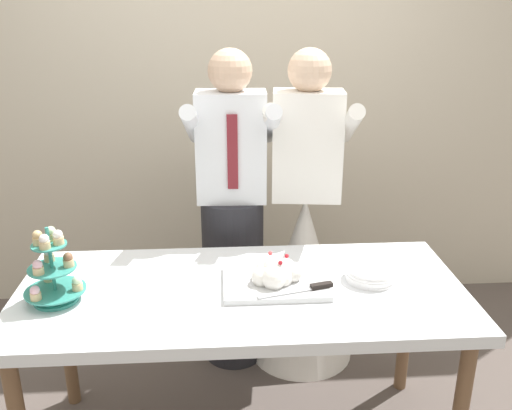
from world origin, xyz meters
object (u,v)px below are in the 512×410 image
at_px(cupcake_stand, 53,272).
at_px(person_bride, 304,257).
at_px(dessert_table, 241,304).
at_px(plate_stack, 371,274).
at_px(main_cake_tray, 275,276).
at_px(person_groom, 233,230).

distance_m(cupcake_stand, person_bride, 1.32).
distance_m(dessert_table, cupcake_stand, 0.74).
height_order(dessert_table, plate_stack, plate_stack).
height_order(dessert_table, cupcake_stand, cupcake_stand).
distance_m(main_cake_tray, person_groom, 0.68).
xyz_separation_m(main_cake_tray, person_groom, (-0.16, 0.65, -0.07)).
distance_m(cupcake_stand, main_cake_tray, 0.86).
height_order(dessert_table, main_cake_tray, main_cake_tray).
xyz_separation_m(cupcake_stand, main_cake_tray, (0.85, 0.06, -0.08)).
height_order(main_cake_tray, person_groom, person_groom).
distance_m(main_cake_tray, plate_stack, 0.40).
bearing_deg(person_groom, main_cake_tray, -76.47).
height_order(dessert_table, person_groom, person_groom).
bearing_deg(cupcake_stand, plate_stack, 4.01).
height_order(person_groom, person_bride, same).
xyz_separation_m(main_cake_tray, plate_stack, (0.40, 0.02, -0.01)).
distance_m(main_cake_tray, person_bride, 0.72).
bearing_deg(cupcake_stand, person_bride, 33.65).
bearing_deg(plate_stack, dessert_table, -176.10).
relative_size(plate_stack, person_bride, 0.13).
relative_size(cupcake_stand, main_cake_tray, 0.71).
height_order(cupcake_stand, main_cake_tray, cupcake_stand).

